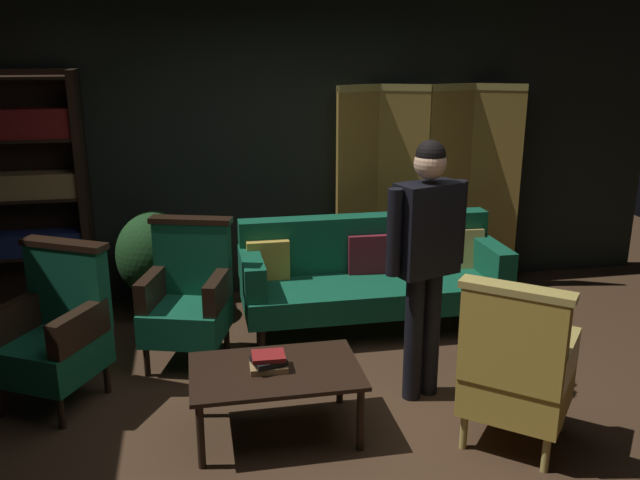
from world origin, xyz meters
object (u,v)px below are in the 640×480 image
armchair_wing_left (188,297)px  book_red_leather (268,356)px  velvet_couch (371,272)px  armchair_wing_right (56,330)px  book_tan_leather (269,367)px  standing_figure (426,248)px  folding_screen (426,186)px  book_black_cloth (269,361)px  armchair_gilt_accent (516,369)px  potted_plant (155,257)px  bookshelf (30,190)px  coffee_table (276,376)px

armchair_wing_left → book_red_leather: (0.46, -1.09, 0.01)m
velvet_couch → book_red_leather: (-1.01, -1.46, 0.05)m
armchair_wing_right → book_tan_leather: armchair_wing_right is taller
book_red_leather → book_tan_leather: bearing=0.0°
standing_figure → book_red_leather: size_ratio=8.92×
folding_screen → book_black_cloth: size_ratio=10.54×
armchair_gilt_accent → armchair_wing_right: 2.85m
armchair_gilt_accent → book_black_cloth: (-1.36, 0.40, -0.02)m
armchair_gilt_accent → book_tan_leather: size_ratio=4.78×
armchair_gilt_accent → potted_plant: (-2.08, 2.34, 0.04)m
velvet_couch → armchair_gilt_accent: bearing=-79.4°
standing_figure → book_red_leather: 1.19m
velvet_couch → armchair_gilt_accent: armchair_gilt_accent is taller
bookshelf → armchair_wing_left: bookshelf is taller
potted_plant → velvet_couch: bearing=-15.6°
velvet_couch → book_red_leather: bearing=-124.8°
potted_plant → book_red_leather: bearing=-69.6°
bookshelf → potted_plant: size_ratio=2.22×
armchair_wing_left → book_red_leather: 1.18m
folding_screen → coffee_table: bearing=-127.3°
folding_screen → armchair_wing_left: 2.51m
coffee_table → armchair_wing_left: bearing=114.2°
coffee_table → armchair_wing_left: 1.21m
coffee_table → armchair_wing_right: (-1.33, 0.66, 0.12)m
standing_figure → armchair_gilt_accent: bearing=-63.5°
armchair_gilt_accent → standing_figure: (-0.33, 0.66, 0.54)m
standing_figure → potted_plant: (-1.76, 1.68, -0.49)m
folding_screen → book_tan_leather: (-1.73, -2.21, -0.55)m
armchair_wing_left → book_red_leather: bearing=-67.4°
folding_screen → book_tan_leather: bearing=-128.0°
armchair_wing_right → coffee_table: bearing=-26.4°
book_black_cloth → book_red_leather: size_ratio=0.94×
book_red_leather → folding_screen: bearing=52.0°
coffee_table → armchair_wing_left: armchair_wing_left is taller
velvet_couch → potted_plant: (-1.73, 0.48, 0.08)m
book_tan_leather → bookshelf: bearing=127.5°
coffee_table → book_red_leather: size_ratio=5.24×
armchair_wing_left → armchair_wing_right: (-0.84, -0.44, 0.00)m
velvet_couch → book_black_cloth: 1.78m
armchair_wing_right → book_red_leather: size_ratio=5.45×
bookshelf → book_red_leather: bearing=-52.5°
book_black_cloth → book_red_leather: book_red_leather is taller
armchair_gilt_accent → book_black_cloth: armchair_gilt_accent is taller
folding_screen → book_red_leather: folding_screen is taller
velvet_couch → book_red_leather: 1.78m
coffee_table → book_tan_leather: size_ratio=4.60×
folding_screen → standing_figure: folding_screen is taller
bookshelf → book_tan_leather: bookshelf is taller
bookshelf → armchair_gilt_accent: bearing=-40.4°
armchair_gilt_accent → bookshelf: bearing=139.6°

